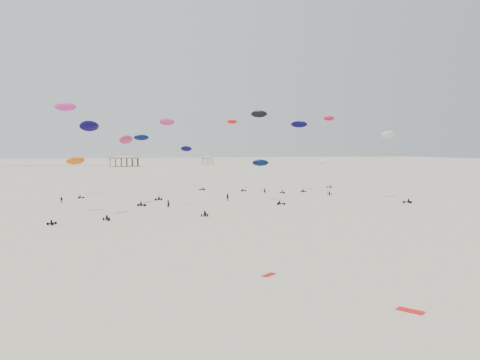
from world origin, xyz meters
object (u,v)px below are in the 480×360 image
object	(u,v)px
rig_7	(329,136)
pavilion_main	(124,161)
spectator_0	(168,208)
rig_2	(263,166)
pavilion_small	(207,160)
rig_0	(83,173)

from	to	relation	value
rig_7	pavilion_main	bearing A→B (deg)	36.50
rig_7	spectator_0	distance (m)	78.82
pavilion_main	rig_2	distance (m)	220.03
pavilion_small	rig_0	xyz separation A→B (m)	(-91.45, -285.11, 5.03)
spectator_0	rig_7	bearing A→B (deg)	-107.75
rig_2	rig_7	world-z (taller)	rig_7
rig_0	rig_7	xyz separation A→B (m)	(81.54, 49.41, 9.45)
rig_2	rig_0	bearing A→B (deg)	21.36
spectator_0	rig_0	bearing A→B (deg)	56.02
pavilion_small	rig_7	size ratio (longest dim) A/B	0.36
pavilion_small	rig_7	world-z (taller)	rig_7
pavilion_main	rig_0	xyz separation A→B (m)	(-21.45, -255.11, 4.29)
rig_2	spectator_0	distance (m)	47.02
pavilion_main	rig_2	size ratio (longest dim) A/B	1.79
pavilion_main	spectator_0	size ratio (longest dim) A/B	9.42
pavilion_main	spectator_0	bearing A→B (deg)	-90.74
rig_0	spectator_0	world-z (taller)	rig_0
pavilion_main	pavilion_small	world-z (taller)	pavilion_main
pavilion_main	rig_0	bearing A→B (deg)	-94.81
pavilion_main	rig_7	distance (m)	214.74
pavilion_main	rig_7	xyz separation A→B (m)	(60.09, -205.70, 13.74)
rig_0	rig_2	xyz separation A→B (m)	(52.41, 37.30, -0.52)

